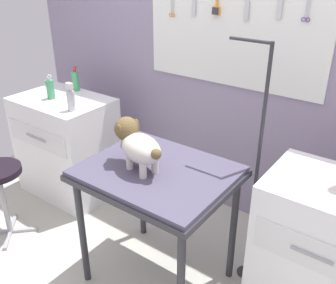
{
  "coord_description": "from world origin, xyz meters",
  "views": [
    {
      "loc": [
        1.31,
        -1.25,
        1.96
      ],
      "look_at": [
        0.14,
        0.35,
        0.98
      ],
      "focal_mm": 40.67,
      "sensor_mm": 36.0,
      "label": 1
    }
  ],
  "objects_px": {
    "grooming_arm": "(254,182)",
    "dog": "(137,144)",
    "grooming_table": "(157,182)",
    "shampoo_bottle": "(71,99)",
    "cabinet_right": "(321,255)",
    "counter_left": "(67,146)"
  },
  "relations": [
    {
      "from": "grooming_table",
      "to": "cabinet_right",
      "type": "distance_m",
      "value": 1.0
    },
    {
      "from": "grooming_table",
      "to": "cabinet_right",
      "type": "bearing_deg",
      "value": 18.68
    },
    {
      "from": "grooming_table",
      "to": "dog",
      "type": "height_order",
      "value": "dog"
    },
    {
      "from": "grooming_arm",
      "to": "counter_left",
      "type": "distance_m",
      "value": 1.77
    },
    {
      "from": "dog",
      "to": "shampoo_bottle",
      "type": "distance_m",
      "value": 0.96
    },
    {
      "from": "grooming_table",
      "to": "shampoo_bottle",
      "type": "xyz_separation_m",
      "value": [
        -1.02,
        0.25,
        0.23
      ]
    },
    {
      "from": "cabinet_right",
      "to": "grooming_arm",
      "type": "bearing_deg",
      "value": 171.69
    },
    {
      "from": "grooming_table",
      "to": "shampoo_bottle",
      "type": "relative_size",
      "value": 3.99
    },
    {
      "from": "grooming_table",
      "to": "grooming_arm",
      "type": "distance_m",
      "value": 0.58
    },
    {
      "from": "grooming_arm",
      "to": "counter_left",
      "type": "relative_size",
      "value": 1.77
    },
    {
      "from": "dog",
      "to": "counter_left",
      "type": "relative_size",
      "value": 0.44
    },
    {
      "from": "dog",
      "to": "cabinet_right",
      "type": "bearing_deg",
      "value": 19.59
    },
    {
      "from": "counter_left",
      "to": "cabinet_right",
      "type": "distance_m",
      "value": 2.21
    },
    {
      "from": "shampoo_bottle",
      "to": "cabinet_right",
      "type": "bearing_deg",
      "value": 1.6
    },
    {
      "from": "grooming_table",
      "to": "shampoo_bottle",
      "type": "distance_m",
      "value": 1.07
    },
    {
      "from": "grooming_table",
      "to": "dog",
      "type": "distance_m",
      "value": 0.27
    },
    {
      "from": "grooming_table",
      "to": "grooming_arm",
      "type": "relative_size",
      "value": 0.56
    },
    {
      "from": "grooming_table",
      "to": "cabinet_right",
      "type": "xyz_separation_m",
      "value": [
        0.91,
        0.31,
        -0.3
      ]
    },
    {
      "from": "grooming_table",
      "to": "counter_left",
      "type": "distance_m",
      "value": 1.39
    },
    {
      "from": "dog",
      "to": "counter_left",
      "type": "height_order",
      "value": "dog"
    },
    {
      "from": "grooming_table",
      "to": "dog",
      "type": "bearing_deg",
      "value": -152.84
    },
    {
      "from": "grooming_arm",
      "to": "dog",
      "type": "height_order",
      "value": "grooming_arm"
    }
  ]
}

